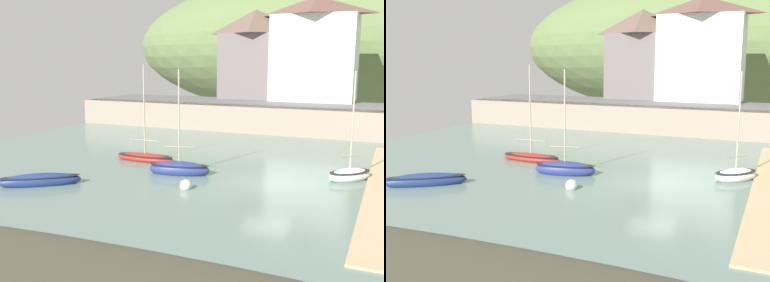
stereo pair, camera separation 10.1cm
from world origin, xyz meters
The scene contains 10 objects.
ground centered at (1.40, -9.56, 0.16)m, with size 48.00×41.00×0.61m.
quay_seawall centered at (0.00, 17.50, 1.36)m, with size 48.00×9.40×2.40m.
hillside_backdrop centered at (2.26, 55.20, 8.73)m, with size 80.00×44.00×24.95m.
waterfront_building_left centered at (-8.20, 25.20, 7.25)m, with size 7.56×4.57×9.50m.
waterfront_building_centre centered at (-1.91, 25.20, 7.73)m, with size 8.59×5.64×10.53m.
sailboat_blue_trim centered at (-5.37, 0.02, 0.33)m, with size 3.87×2.08×6.40m.
sailboat_tall_mast centered at (-11.24, -5.27, 0.26)m, with size 4.12×3.48×0.85m.
rowboat_small_beached centered at (4.03, 2.79, 0.30)m, with size 2.84×3.02×6.29m.
motorboat_with_cabin centered at (-9.06, 2.40, 0.23)m, with size 4.25×1.42×6.53m.
mooring_buoy centered at (-3.67, -2.74, 0.19)m, with size 0.63×0.63×0.63m.
Camera 2 is at (6.29, -24.05, 6.83)m, focal length 43.23 mm.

